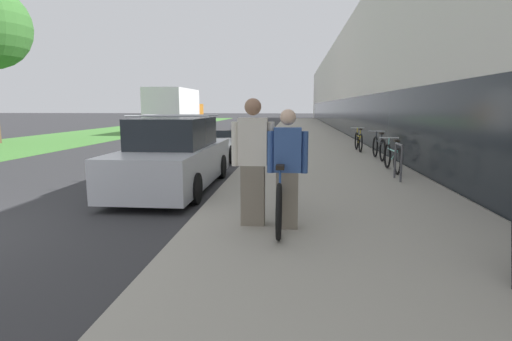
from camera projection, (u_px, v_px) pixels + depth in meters
name	position (u px, v px, depth m)	size (l,w,h in m)	color
sidewalk_slab	(307.00, 135.00, 25.03)	(4.72, 70.00, 0.16)	gray
storefront_facade	(398.00, 85.00, 31.66)	(10.01, 70.00, 7.10)	silver
lawn_strip	(121.00, 131.00, 30.26)	(6.62, 70.00, 0.03)	#478438
tandem_bicycle	(281.00, 195.00, 5.84)	(0.52, 2.42, 0.92)	black
person_rider	(287.00, 169.00, 5.47)	(0.56, 0.22, 1.64)	#756B5B
person_bystander	(253.00, 162.00, 5.62)	(0.61, 0.24, 1.79)	#756B5B
bike_rack_hoop	(398.00, 158.00, 9.15)	(0.05, 0.60, 0.84)	#4C4C51
cruiser_bike_nearest	(392.00, 157.00, 10.42)	(0.52, 1.77, 0.86)	black
cruiser_bike_middle	(379.00, 148.00, 12.81)	(0.52, 1.80, 0.89)	black
cruiser_bike_farthest	(359.00, 141.00, 15.23)	(0.52, 1.65, 0.88)	black
parked_sedan_curbside	(175.00, 157.00, 8.92)	(1.79, 4.68, 1.65)	silver
vintage_roadster_curbside	(218.00, 147.00, 14.13)	(1.68, 4.16, 0.97)	white
moving_truck	(176.00, 111.00, 27.38)	(2.47, 6.96, 3.02)	orange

